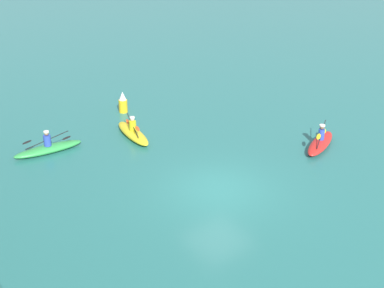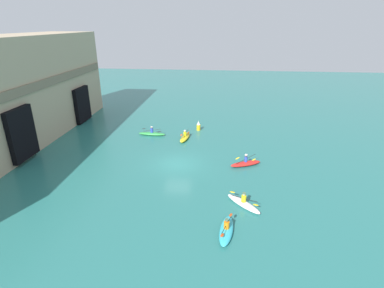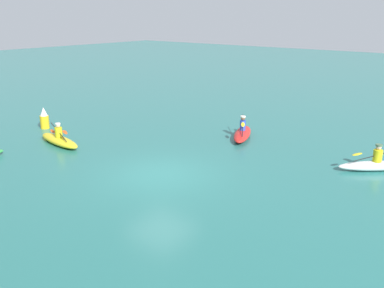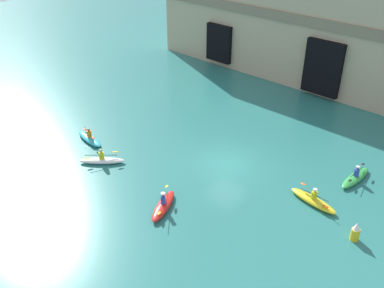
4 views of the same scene
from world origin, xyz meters
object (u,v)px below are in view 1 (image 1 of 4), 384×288
(marker_buoy, at_px, (123,103))
(kayak_red, at_px, (320,143))
(kayak_yellow, at_px, (133,133))
(kayak_green, at_px, (48,148))

(marker_buoy, bearing_deg, kayak_red, -151.22)
(kayak_red, xyz_separation_m, marker_buoy, (9.39, 5.16, 0.30))
(kayak_red, bearing_deg, kayak_yellow, -69.01)
(kayak_red, bearing_deg, marker_buoy, -86.21)
(kayak_red, relative_size, kayak_yellow, 0.93)
(kayak_yellow, height_order, kayak_green, kayak_green)
(kayak_red, bearing_deg, kayak_green, -58.89)
(kayak_yellow, relative_size, kayak_green, 1.01)
(kayak_red, distance_m, kayak_green, 12.58)
(kayak_red, xyz_separation_m, kayak_green, (7.02, 10.44, -0.02))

